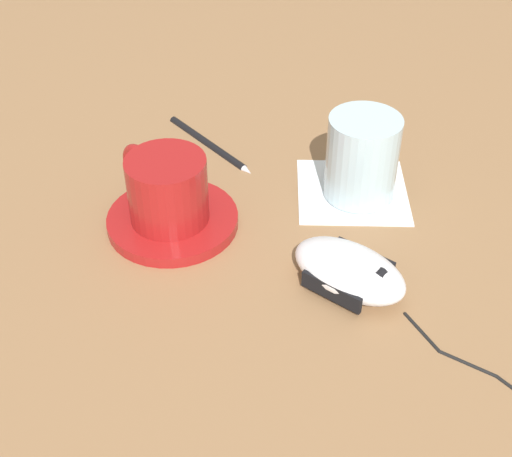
{
  "coord_description": "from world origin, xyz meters",
  "views": [
    {
      "loc": [
        -0.03,
        0.56,
        0.44
      ],
      "look_at": [
        0.02,
        0.07,
        0.03
      ],
      "focal_mm": 50.0,
      "sensor_mm": 36.0,
      "label": 1
    }
  ],
  "objects_px": {
    "saucer": "(173,220)",
    "computer_mouse": "(349,270)",
    "pen": "(209,142)",
    "coffee_cup": "(166,188)",
    "drinking_glass": "(362,157)"
  },
  "relations": [
    {
      "from": "coffee_cup",
      "to": "saucer",
      "type": "bearing_deg",
      "value": -175.36
    },
    {
      "from": "coffee_cup",
      "to": "drinking_glass",
      "type": "bearing_deg",
      "value": -159.24
    },
    {
      "from": "pen",
      "to": "saucer",
      "type": "bearing_deg",
      "value": 85.09
    },
    {
      "from": "coffee_cup",
      "to": "pen",
      "type": "bearing_deg",
      "value": -96.3
    },
    {
      "from": "computer_mouse",
      "to": "coffee_cup",
      "type": "bearing_deg",
      "value": -21.01
    },
    {
      "from": "coffee_cup",
      "to": "computer_mouse",
      "type": "distance_m",
      "value": 0.19
    },
    {
      "from": "saucer",
      "to": "coffee_cup",
      "type": "distance_m",
      "value": 0.04
    },
    {
      "from": "saucer",
      "to": "coffee_cup",
      "type": "bearing_deg",
      "value": 4.64
    },
    {
      "from": "pen",
      "to": "coffee_cup",
      "type": "bearing_deg",
      "value": 83.7
    },
    {
      "from": "drinking_glass",
      "to": "pen",
      "type": "xyz_separation_m",
      "value": [
        0.17,
        -0.08,
        -0.04
      ]
    },
    {
      "from": "saucer",
      "to": "computer_mouse",
      "type": "bearing_deg",
      "value": 158.5
    },
    {
      "from": "saucer",
      "to": "drinking_glass",
      "type": "distance_m",
      "value": 0.2
    },
    {
      "from": "saucer",
      "to": "computer_mouse",
      "type": "relative_size",
      "value": 1.04
    },
    {
      "from": "saucer",
      "to": "pen",
      "type": "height_order",
      "value": "saucer"
    },
    {
      "from": "coffee_cup",
      "to": "pen",
      "type": "relative_size",
      "value": 0.84
    }
  ]
}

